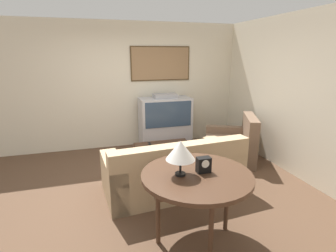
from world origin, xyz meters
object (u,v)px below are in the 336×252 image
Objects in this scene: console_table at (197,179)px; table_lamp at (181,151)px; couch at (174,172)px; armchair at (232,146)px; coffee_table at (163,147)px; mantel_clock at (204,165)px; tv at (165,122)px.

table_lamp is (-0.18, 0.02, 0.34)m from console_table.
table_lamp reaches higher than couch.
armchair is at bearing -155.33° from couch.
couch is at bearing -96.81° from coffee_table.
couch is 2.01× the size of coffee_table.
console_table reaches higher than coffee_table.
mantel_clock is (-1.47, -1.93, 0.60)m from armchair.
armchair is 2.53m from console_table.
coffee_table is at bearing -101.43° from couch.
mantel_clock is (0.26, -0.00, -0.19)m from table_lamp.
coffee_table is at bearing 79.25° from table_lamp.
tv is at bearing 77.14° from table_lamp.
table_lamp is at bearing 179.80° from mantel_clock.
couch reaches higher than coffee_table.
mantel_clock is at bearing -98.12° from tv.
console_table is 0.38m from table_lamp.
tv is 3.20× the size of table_lamp.
tv is 0.97× the size of armchair.
table_lamp reaches higher than armchair.
console_table is (-0.22, -2.15, 0.41)m from coffee_table.
tv is 0.97m from coffee_table.
tv reaches higher than couch.
couch is (-0.41, -1.92, -0.26)m from tv.
table_lamp is at bearing 71.12° from couch.
armchair is at bearing 48.08° from table_lamp.
tv is 3.08m from mantel_clock.
table_lamp is at bearing 174.79° from console_table.
coffee_table is 2.21m from mantel_clock.
armchair reaches higher than console_table.
table_lamp is 0.32m from mantel_clock.
tv is at bearing -106.66° from couch.
mantel_clock is (0.08, 0.02, 0.15)m from console_table.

